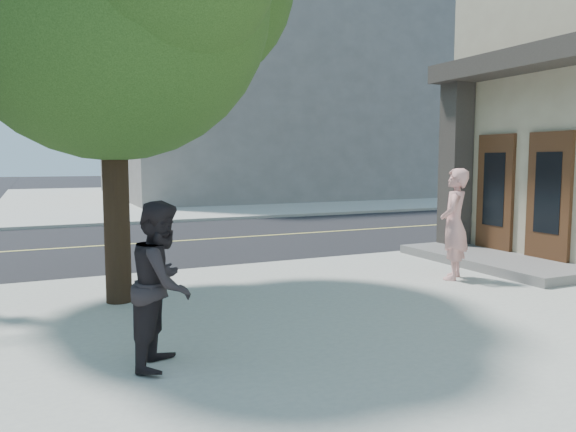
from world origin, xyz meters
name	(u,v)px	position (x,y,z in m)	size (l,w,h in m)	color
road_ew	(4,252)	(0.00, 4.50, 0.01)	(140.00, 9.00, 0.01)	black
sidewalk_ne	(259,195)	(13.50, 21.50, 0.06)	(29.00, 25.00, 0.12)	#A4A59A
filler_ne	(263,82)	(14.00, 22.00, 7.12)	(18.00, 16.00, 14.00)	slate
man_on_phone	(454,224)	(7.57, -2.92, 1.12)	(0.73, 0.48, 2.00)	#D8948E
pedestrian	(162,284)	(1.91, -4.94, 0.99)	(0.84, 0.66, 1.73)	black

